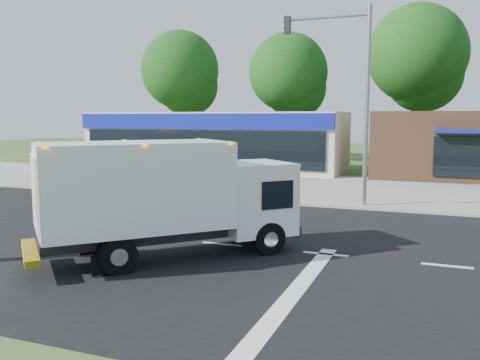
% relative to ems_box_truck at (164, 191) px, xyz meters
% --- Properties ---
extents(ground, '(120.00, 120.00, 0.00)m').
position_rel_ems_box_truck_xyz_m(ground, '(0.84, 1.79, -1.75)').
color(ground, '#385123').
rests_on(ground, ground).
extents(road_asphalt, '(60.00, 14.00, 0.02)m').
position_rel_ems_box_truck_xyz_m(road_asphalt, '(0.84, 1.79, -1.75)').
color(road_asphalt, black).
rests_on(road_asphalt, ground).
extents(sidewalk, '(60.00, 2.40, 0.12)m').
position_rel_ems_box_truck_xyz_m(sidewalk, '(0.84, 9.99, -1.69)').
color(sidewalk, gray).
rests_on(sidewalk, ground).
extents(parking_apron, '(60.00, 9.00, 0.02)m').
position_rel_ems_box_truck_xyz_m(parking_apron, '(0.84, 15.79, -1.74)').
color(parking_apron, gray).
rests_on(parking_apron, ground).
extents(lane_markings, '(55.20, 7.00, 0.01)m').
position_rel_ems_box_truck_xyz_m(lane_markings, '(2.19, 0.44, -1.73)').
color(lane_markings, silver).
rests_on(lane_markings, road_asphalt).
extents(ems_box_truck, '(6.28, 6.39, 3.04)m').
position_rel_ems_box_truck_xyz_m(ems_box_truck, '(0.00, 0.00, 0.00)').
color(ems_box_truck, black).
rests_on(ems_box_truck, ground).
extents(retail_strip_mall, '(18.00, 6.20, 4.00)m').
position_rel_ems_box_truck_xyz_m(retail_strip_mall, '(-8.16, 21.72, 0.26)').
color(retail_strip_mall, beige).
rests_on(retail_strip_mall, ground).
extents(brown_storefront, '(10.00, 6.70, 4.00)m').
position_rel_ems_box_truck_xyz_m(brown_storefront, '(7.84, 21.77, 0.25)').
color(brown_storefront, '#382316').
rests_on(brown_storefront, ground).
extents(traffic_signal_pole, '(3.51, 0.25, 8.00)m').
position_rel_ems_box_truck_xyz_m(traffic_signal_pole, '(3.19, 9.39, 3.17)').
color(traffic_signal_pole, gray).
rests_on(traffic_signal_pole, ground).
extents(background_trees, '(36.77, 7.39, 12.10)m').
position_rel_ems_box_truck_xyz_m(background_trees, '(-0.01, 29.96, 5.63)').
color(background_trees, '#332114').
rests_on(background_trees, ground).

